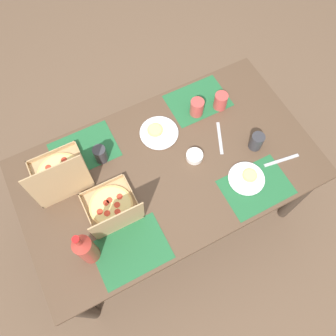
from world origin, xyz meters
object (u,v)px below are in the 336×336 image
Objects in this scene: plate_near_left at (159,133)px; cup_red at (221,101)px; pizza_box_center at (113,209)px; plate_far_right at (247,178)px; pizza_box_corner_right at (60,176)px; cup_clear_right at (257,141)px; cup_clear_left at (197,107)px; condiment_bowl at (195,156)px; cup_dark at (100,154)px; soda_bottle at (86,249)px.

cup_red is (-0.41, -0.00, 0.04)m from plate_near_left.
pizza_box_center is 0.73m from plate_far_right.
pizza_box_corner_right is 1.08m from cup_clear_right.
cup_clear_left is 0.30m from condiment_bowl.
pizza_box_center is 0.34m from pizza_box_corner_right.
cup_dark is at bearing -36.21° from plate_far_right.
pizza_box_corner_right is at bearing 1.15° from cup_red.
cup_dark is 1.15× the size of condiment_bowl.
cup_clear_right reaches higher than plate_far_right.
pizza_box_center is at bearing 9.09° from condiment_bowl.
pizza_box_center is 0.86m from cup_clear_right.
plate_far_right is at bearing 127.55° from condiment_bowl.
cup_dark is at bearing -26.61° from condiment_bowl.
condiment_bowl is at bearing 114.87° from plate_near_left.
cup_clear_left is (0.03, -0.50, 0.04)m from plate_far_right.
plate_far_right is at bearing 44.74° from cup_clear_right.
plate_near_left is 0.77m from soda_bottle.
cup_dark is 1.00× the size of cup_clear_left.
condiment_bowl is at bearing -161.84° from soda_bottle.
pizza_box_corner_right reaches higher than cup_dark.
cup_red is (-1.00, -0.02, 0.00)m from pizza_box_corner_right.
cup_clear_right is at bearing 179.45° from pizza_box_center.
pizza_box_center is 2.73× the size of cup_dark.
soda_bottle reaches higher than cup_clear_right.
cup_clear_left is at bearing -177.55° from cup_dark.
pizza_box_center reaches higher than plate_near_left.
cup_clear_left is at bearing -9.15° from cup_red.
cup_clear_right is 0.39m from cup_clear_left.
plate_near_left is 2.37× the size of condiment_bowl.
pizza_box_corner_right is at bearing 2.93° from cup_clear_left.
cup_dark is (-0.24, -0.02, 0.00)m from pizza_box_corner_right.
cup_clear_right is at bearing 158.02° from cup_dark.
cup_red is at bearing -103.75° from plate_far_right.
plate_near_left is 2.06× the size of cup_clear_left.
condiment_bowl is at bearing -52.45° from plate_far_right.
plate_near_left is 0.25m from condiment_bowl.
cup_red reaches higher than plate_near_left.
pizza_box_corner_right is 1.46× the size of plate_near_left.
plate_far_right is at bearing 143.79° from cup_dark.
soda_bottle is (0.19, 0.15, 0.09)m from pizza_box_center.
soda_bottle is 1.12m from cup_red.
cup_clear_right is 0.98× the size of cup_clear_left.
plate_far_right is (-0.89, 0.46, -0.04)m from pizza_box_corner_right.
soda_bottle reaches higher than cup_red.
cup_clear_left is (-0.87, -0.49, -0.08)m from soda_bottle.
soda_bottle is 0.76m from condiment_bowl.
cup_clear_left is at bearing -62.38° from cup_clear_right.
pizza_box_center reaches higher than condiment_bowl.
pizza_box_corner_right is at bearing -16.40° from cup_clear_right.
plate_near_left is at bearing 0.34° from cup_red.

